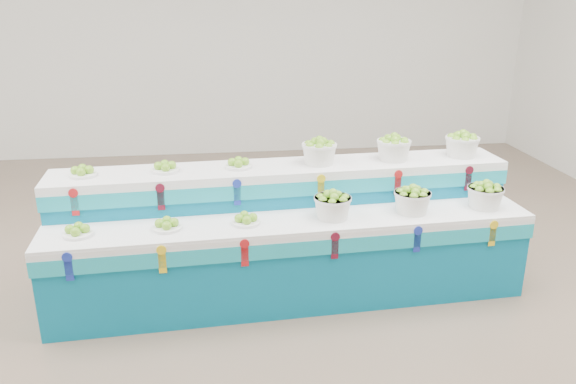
# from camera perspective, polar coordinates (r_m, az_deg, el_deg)

# --- Properties ---
(ground) EXTENTS (10.00, 10.00, 0.00)m
(ground) POSITION_cam_1_polar(r_m,az_deg,el_deg) (4.35, -9.72, -14.06)
(ground) COLOR brown
(ground) RESTS_ON ground
(back_wall) EXTENTS (10.00, 0.00, 10.00)m
(back_wall) POSITION_cam_1_polar(r_m,az_deg,el_deg) (8.64, -9.42, 16.72)
(back_wall) COLOR silver
(back_wall) RESTS_ON ground
(display_stand) EXTENTS (3.83, 1.17, 1.02)m
(display_stand) POSITION_cam_1_polar(r_m,az_deg,el_deg) (4.66, -0.00, -4.17)
(display_stand) COLOR #076D93
(display_stand) RESTS_ON ground
(plate_lower_left) EXTENTS (0.23, 0.23, 0.09)m
(plate_lower_left) POSITION_cam_1_polar(r_m,az_deg,el_deg) (4.36, -20.32, -3.55)
(plate_lower_left) COLOR white
(plate_lower_left) RESTS_ON display_stand
(plate_lower_mid) EXTENTS (0.23, 0.23, 0.09)m
(plate_lower_mid) POSITION_cam_1_polar(r_m,az_deg,el_deg) (4.29, -12.03, -3.10)
(plate_lower_mid) COLOR white
(plate_lower_mid) RESTS_ON display_stand
(plate_lower_right) EXTENTS (0.23, 0.23, 0.09)m
(plate_lower_right) POSITION_cam_1_polar(r_m,az_deg,el_deg) (4.30, -4.23, -2.62)
(plate_lower_right) COLOR white
(plate_lower_right) RESTS_ON display_stand
(basket_lower_left) EXTENTS (0.30, 0.30, 0.21)m
(basket_lower_left) POSITION_cam_1_polar(r_m,az_deg,el_deg) (4.39, 4.48, -1.30)
(basket_lower_left) COLOR silver
(basket_lower_left) RESTS_ON display_stand
(basket_lower_mid) EXTENTS (0.30, 0.30, 0.21)m
(basket_lower_mid) POSITION_cam_1_polar(r_m,az_deg,el_deg) (4.60, 12.31, -0.76)
(basket_lower_mid) COLOR silver
(basket_lower_mid) RESTS_ON display_stand
(basket_lower_right) EXTENTS (0.30, 0.30, 0.21)m
(basket_lower_right) POSITION_cam_1_polar(r_m,az_deg,el_deg) (4.86, 19.11, -0.27)
(basket_lower_right) COLOR silver
(basket_lower_right) RESTS_ON display_stand
(plate_upper_left) EXTENTS (0.23, 0.23, 0.09)m
(plate_upper_left) POSITION_cam_1_polar(r_m,az_deg,el_deg) (4.70, -19.87, 2.03)
(plate_upper_left) COLOR white
(plate_upper_left) RESTS_ON display_stand
(plate_upper_mid) EXTENTS (0.23, 0.23, 0.09)m
(plate_upper_mid) POSITION_cam_1_polar(r_m,az_deg,el_deg) (4.63, -12.19, 2.53)
(plate_upper_mid) COLOR white
(plate_upper_mid) RESTS_ON display_stand
(plate_upper_right) EXTENTS (0.23, 0.23, 0.09)m
(plate_upper_right) POSITION_cam_1_polar(r_m,az_deg,el_deg) (4.64, -4.97, 2.96)
(plate_upper_right) COLOR white
(plate_upper_right) RESTS_ON display_stand
(basket_upper_left) EXTENTS (0.30, 0.30, 0.21)m
(basket_upper_left) POSITION_cam_1_polar(r_m,az_deg,el_deg) (4.73, 3.14, 4.08)
(basket_upper_left) COLOR silver
(basket_upper_left) RESTS_ON display_stand
(basket_upper_mid) EXTENTS (0.30, 0.30, 0.21)m
(basket_upper_mid) POSITION_cam_1_polar(r_m,az_deg,el_deg) (4.92, 10.51, 4.38)
(basket_upper_mid) COLOR silver
(basket_upper_mid) RESTS_ON display_stand
(basket_upper_right) EXTENTS (0.30, 0.30, 0.21)m
(basket_upper_right) POSITION_cam_1_polar(r_m,az_deg,el_deg) (5.17, 17.01, 4.59)
(basket_upper_right) COLOR silver
(basket_upper_right) RESTS_ON display_stand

